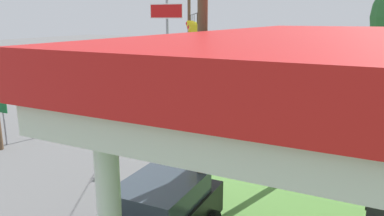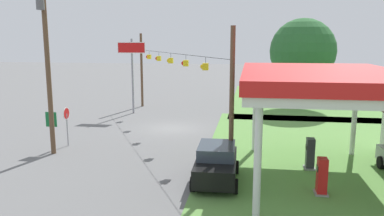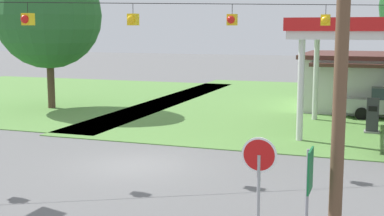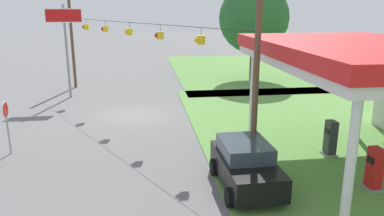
# 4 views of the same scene
# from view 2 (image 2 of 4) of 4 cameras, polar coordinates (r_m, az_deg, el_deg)

# --- Properties ---
(ground_plane) EXTENTS (160.00, 160.00, 0.00)m
(ground_plane) POSITION_cam_2_polar(r_m,az_deg,el_deg) (28.70, -3.14, -3.13)
(ground_plane) COLOR slate
(grass_verge_opposite_corner) EXTENTS (24.00, 24.00, 0.04)m
(grass_verge_opposite_corner) POSITION_cam_2_polar(r_m,az_deg,el_deg) (44.95, 21.83, 1.04)
(grass_verge_opposite_corner) COLOR #5B8E42
(grass_verge_opposite_corner) RESTS_ON ground
(gas_station_canopy) EXTENTS (10.66, 7.07, 5.31)m
(gas_station_canopy) POSITION_cam_2_polar(r_m,az_deg,el_deg) (18.11, 19.00, 3.92)
(gas_station_canopy) COLOR silver
(gas_station_canopy) RESTS_ON ground
(fuel_pump_near) EXTENTS (0.71, 0.56, 1.66)m
(fuel_pump_near) POSITION_cam_2_polar(r_m,az_deg,el_deg) (20.51, 17.54, -6.79)
(fuel_pump_near) COLOR gray
(fuel_pump_near) RESTS_ON ground
(fuel_pump_far) EXTENTS (0.71, 0.56, 1.66)m
(fuel_pump_far) POSITION_cam_2_polar(r_m,az_deg,el_deg) (17.39, 19.16, -9.98)
(fuel_pump_far) COLOR gray
(fuel_pump_far) RESTS_ON ground
(car_at_pumps_front) EXTENTS (4.14, 2.18, 1.76)m
(car_at_pumps_front) POSITION_cam_2_polar(r_m,az_deg,el_deg) (17.92, 3.72, -8.37)
(car_at_pumps_front) COLOR black
(car_at_pumps_front) RESTS_ON ground
(stop_sign_roadside) EXTENTS (0.80, 0.08, 2.50)m
(stop_sign_roadside) POSITION_cam_2_polar(r_m,az_deg,el_deg) (24.92, -18.56, -1.44)
(stop_sign_roadside) COLOR #99999E
(stop_sign_roadside) RESTS_ON ground
(stop_sign_overhead) EXTENTS (0.22, 2.59, 6.80)m
(stop_sign_overhead) POSITION_cam_2_polar(r_m,az_deg,el_deg) (34.50, -9.15, 7.26)
(stop_sign_overhead) COLOR gray
(stop_sign_overhead) RESTS_ON ground
(route_sign) EXTENTS (0.10, 0.70, 2.40)m
(route_sign) POSITION_cam_2_polar(r_m,az_deg,el_deg) (24.14, -20.61, -2.19)
(route_sign) COLOR gray
(route_sign) RESTS_ON ground
(utility_pole_main) EXTENTS (2.20, 0.44, 10.39)m
(utility_pole_main) POSITION_cam_2_polar(r_m,az_deg,el_deg) (23.00, -21.26, 7.47)
(utility_pole_main) COLOR brown
(utility_pole_main) RESTS_ON ground
(signal_span_gantry) EXTENTS (18.67, 10.24, 7.33)m
(signal_span_gantry) POSITION_cam_2_polar(r_m,az_deg,el_deg) (28.04, -3.26, 5.03)
(signal_span_gantry) COLOR brown
(signal_span_gantry) RESTS_ON ground
(tree_west_verge) EXTENTS (6.34, 6.34, 8.79)m
(tree_west_verge) POSITION_cam_2_polar(r_m,az_deg,el_deg) (38.43, 16.51, 8.31)
(tree_west_verge) COLOR #4C3828
(tree_west_verge) RESTS_ON ground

